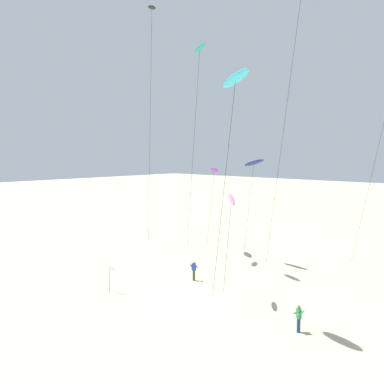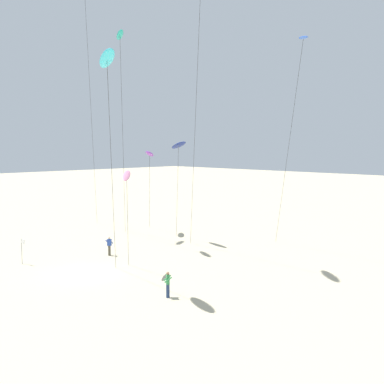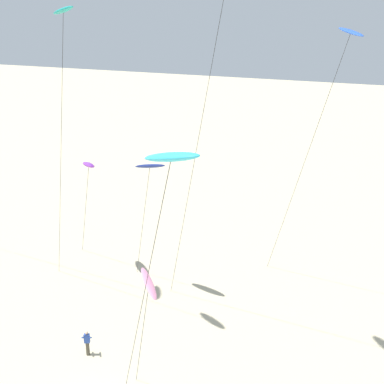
{
  "view_description": "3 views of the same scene",
  "coord_description": "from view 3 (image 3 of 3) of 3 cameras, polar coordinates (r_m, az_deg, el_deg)",
  "views": [
    {
      "loc": [
        21.84,
        -23.04,
        10.76
      ],
      "look_at": [
        -2.94,
        4.02,
        7.44
      ],
      "focal_mm": 43.17,
      "sensor_mm": 36.0,
      "label": 1
    },
    {
      "loc": [
        29.57,
        -18.09,
        9.53
      ],
      "look_at": [
        2.99,
        8.54,
        5.75
      ],
      "focal_mm": 43.0,
      "sensor_mm": 36.0,
      "label": 2
    },
    {
      "loc": [
        12.61,
        -16.23,
        19.72
      ],
      "look_at": [
        2.19,
        7.73,
        10.2
      ],
      "focal_mm": 47.67,
      "sensor_mm": 36.0,
      "label": 3
    }
  ],
  "objects": [
    {
      "name": "kite_flyer_nearest",
      "position": [
        32.29,
        -11.65,
        -16.14
      ],
      "size": [
        0.68,
        0.67,
        1.67
      ],
      "color": "#4C4738",
      "rests_on": "ground"
    },
    {
      "name": "kite_cyan",
      "position": [
        17.42,
        -2.44,
        3.68
      ],
      "size": [
        6.43,
        4.91,
        15.42
      ],
      "color": "#33BFE0",
      "rests_on": "ground"
    },
    {
      "name": "kite_teal",
      "position": [
        29.92,
        -14.23,
        18.39
      ],
      "size": [
        7.26,
        5.64,
        19.88
      ],
      "color": "teal",
      "rests_on": "ground"
    },
    {
      "name": "kite_pink",
      "position": [
        24.74,
        -4.87,
        -10.28
      ],
      "size": [
        2.75,
        2.4,
        7.84
      ],
      "color": "pink",
      "rests_on": "ground"
    },
    {
      "name": "kite_blue",
      "position": [
        32.28,
        17.13,
        16.17
      ],
      "size": [
        6.2,
        5.2,
        18.65
      ],
      "color": "blue",
      "rests_on": "ground"
    },
    {
      "name": "kite_purple",
      "position": [
        38.69,
        -11.5,
        2.96
      ],
      "size": [
        4.16,
        3.61,
        9.19
      ],
      "color": "purple",
      "rests_on": "ground"
    },
    {
      "name": "kite_navy",
      "position": [
        34.6,
        -4.76,
        2.83
      ],
      "size": [
        3.98,
        2.74,
        10.13
      ],
      "color": "navy",
      "rests_on": "ground"
    }
  ]
}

